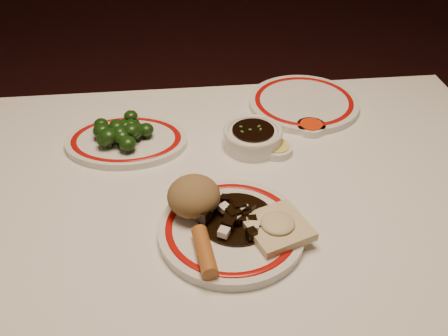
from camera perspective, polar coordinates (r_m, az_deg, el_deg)
dining_table at (r=0.97m, az=0.66°, el=-8.19°), size 1.20×0.90×0.75m
main_plate at (r=0.85m, az=0.89°, el=-7.05°), size 0.27×0.27×0.02m
rice_mound at (r=0.85m, az=-3.48°, el=-3.23°), size 0.09×0.09×0.07m
spring_roll at (r=0.79m, az=-2.25°, el=-9.49°), size 0.04×0.10×0.03m
fried_wonton at (r=0.83m, az=6.12°, el=-6.66°), size 0.12×0.12×0.03m
stirfry_heap at (r=0.85m, az=1.20°, el=-5.48°), size 0.14×0.13×0.03m
broccoli_plate at (r=1.08m, az=-11.08°, el=3.05°), size 0.27×0.24×0.02m
broccoli_pile at (r=1.05m, az=-11.53°, el=4.07°), size 0.13×0.11×0.05m
soy_bowl at (r=1.05m, az=3.32°, el=3.42°), size 0.12×0.12×0.04m
sweet_sour_dish at (r=1.12m, az=9.91°, el=4.59°), size 0.06×0.06×0.02m
mustard_dish at (r=1.04m, az=6.07°, el=2.13°), size 0.06×0.06×0.02m
far_plate at (r=1.21m, az=9.09°, el=7.40°), size 0.28×0.28×0.02m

